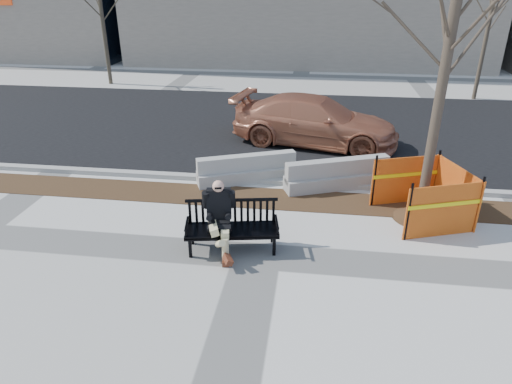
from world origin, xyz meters
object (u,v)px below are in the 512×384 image
Objects in this scene: bench at (233,249)px; seated_man at (220,248)px; tree_fence at (419,218)px; jersey_barrier_left at (247,181)px; sedan at (314,144)px; jersey_barrier_right at (336,188)px.

seated_man is at bearing 168.47° from bench.
bench is at bearing -154.77° from tree_fence.
jersey_barrier_left is at bearing 79.31° from seated_man.
tree_fence is (4.26, 1.88, 0.00)m from seated_man.
sedan is at bearing 117.12° from tree_fence.
bench is 0.71× the size of jersey_barrier_left.
tree_fence is at bearing -141.20° from sedan.
tree_fence is (4.01, 1.89, 0.00)m from bench.
tree_fence is 2.34m from jersey_barrier_right.
seated_man is 0.23× the size of tree_fence.
jersey_barrier_left is at bearing 156.20° from jersey_barrier_right.
jersey_barrier_right is at bearing 46.72° from bench.
seated_man is at bearing -147.86° from jersey_barrier_right.
bench is 0.29× the size of tree_fence.
bench is at bearing -108.89° from jersey_barrier_left.
bench is 4.43m from tree_fence.
sedan is (1.50, 6.78, 0.00)m from bench.
seated_man is 0.55× the size of jersey_barrier_left.
bench is at bearing -144.85° from jersey_barrier_right.
tree_fence is 2.42× the size of jersey_barrier_left.
jersey_barrier_left is at bearing 164.50° from sedan.
seated_man is 4.11m from jersey_barrier_right.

